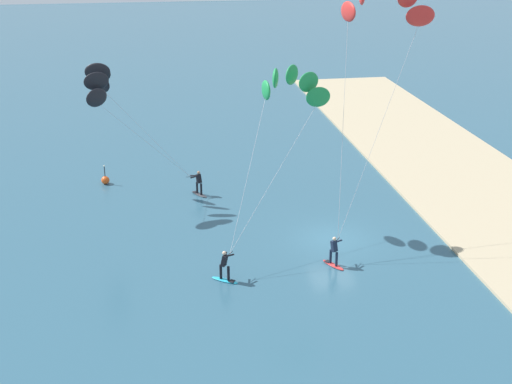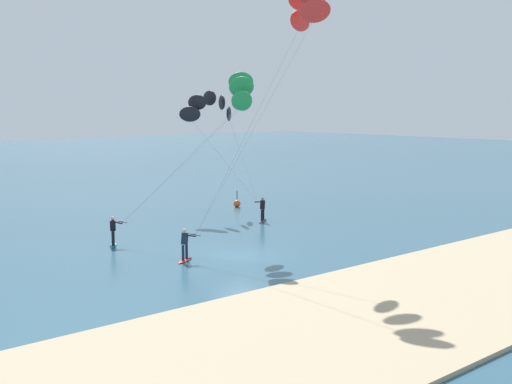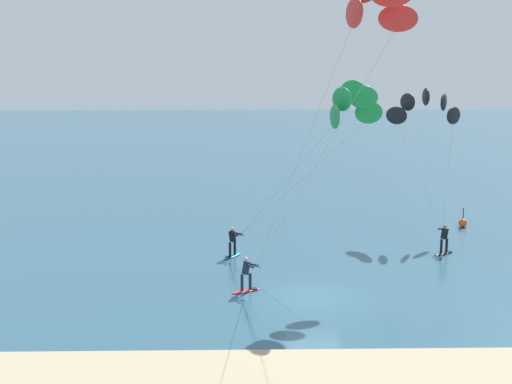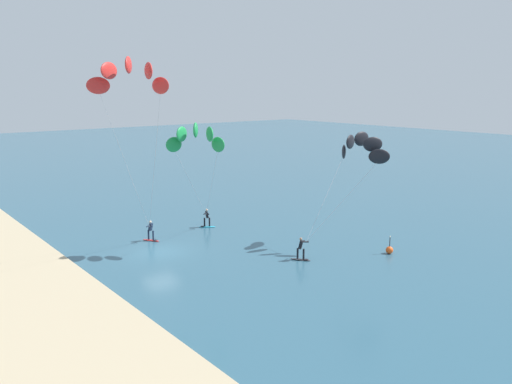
{
  "view_description": "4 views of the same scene",
  "coord_description": "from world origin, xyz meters",
  "px_view_note": "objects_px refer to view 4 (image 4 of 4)",
  "views": [
    {
      "loc": [
        -34.37,
        9.97,
        17.23
      ],
      "look_at": [
        -0.34,
        4.53,
        3.36
      ],
      "focal_mm": 48.27,
      "sensor_mm": 36.0,
      "label": 1
    },
    {
      "loc": [
        -23.74,
        -27.54,
        8.0
      ],
      "look_at": [
        3.3,
        2.47,
        2.86
      ],
      "focal_mm": 48.9,
      "sensor_mm": 36.0,
      "label": 2
    },
    {
      "loc": [
        -3.26,
        -30.22,
        10.68
      ],
      "look_at": [
        -2.57,
        3.15,
        4.3
      ],
      "focal_mm": 48.77,
      "sensor_mm": 36.0,
      "label": 3
    },
    {
      "loc": [
        34.26,
        -17.84,
        12.21
      ],
      "look_at": [
        2.41,
        7.34,
        4.09
      ],
      "focal_mm": 36.76,
      "sensor_mm": 36.0,
      "label": 4
    }
  ],
  "objects_px": {
    "kitesurfer_nearshore": "(130,84)",
    "marker_buoy": "(389,250)",
    "kitesurfer_far_out": "(359,151)",
    "kitesurfer_mid_water": "(196,143)"
  },
  "relations": [
    {
      "from": "kitesurfer_nearshore",
      "to": "marker_buoy",
      "type": "bearing_deg",
      "value": 59.82
    },
    {
      "from": "kitesurfer_mid_water",
      "to": "marker_buoy",
      "type": "xyz_separation_m",
      "value": [
        9.41,
        10.83,
        -7.96
      ]
    },
    {
      "from": "kitesurfer_mid_water",
      "to": "kitesurfer_nearshore",
      "type": "bearing_deg",
      "value": -88.23
    },
    {
      "from": "kitesurfer_nearshore",
      "to": "kitesurfer_mid_water",
      "type": "distance_m",
      "value": 6.59
    },
    {
      "from": "kitesurfer_nearshore",
      "to": "kitesurfer_far_out",
      "type": "height_order",
      "value": "kitesurfer_nearshore"
    },
    {
      "from": "kitesurfer_far_out",
      "to": "marker_buoy",
      "type": "bearing_deg",
      "value": 11.26
    },
    {
      "from": "kitesurfer_nearshore",
      "to": "kitesurfer_mid_water",
      "type": "relative_size",
      "value": 1.45
    },
    {
      "from": "kitesurfer_nearshore",
      "to": "marker_buoy",
      "type": "distance_m",
      "value": 22.05
    },
    {
      "from": "kitesurfer_nearshore",
      "to": "kitesurfer_mid_water",
      "type": "bearing_deg",
      "value": 91.77
    },
    {
      "from": "kitesurfer_nearshore",
      "to": "marker_buoy",
      "type": "xyz_separation_m",
      "value": [
        9.25,
        15.91,
        -12.16
      ]
    }
  ]
}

